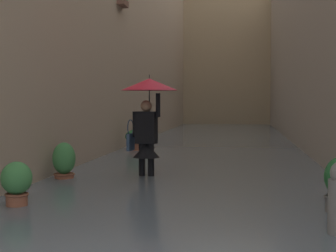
% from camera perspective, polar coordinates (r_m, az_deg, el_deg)
% --- Properties ---
extents(ground_plane, '(71.72, 71.72, 0.00)m').
position_cam_1_polar(ground_plane, '(16.81, 5.06, -2.66)').
color(ground_plane, gray).
extents(flood_water, '(6.00, 34.69, 0.19)m').
position_cam_1_polar(flood_water, '(16.81, 5.06, -2.33)').
color(flood_water, slate).
rests_on(flood_water, ground_plane).
extents(building_facade_far, '(8.80, 1.80, 9.44)m').
position_cam_1_polar(building_facade_far, '(32.13, 6.57, 8.36)').
color(building_facade_far, tan).
rests_on(building_facade_far, ground_plane).
extents(person_wading, '(1.06, 1.06, 2.08)m').
position_cam_1_polar(person_wading, '(9.56, -2.25, 2.06)').
color(person_wading, '#4C4233').
rests_on(person_wading, ground_plane).
extents(potted_plant_mid_right, '(0.41, 0.41, 0.78)m').
position_cam_1_polar(potted_plant_mid_right, '(7.20, -16.46, -6.41)').
color(potted_plant_mid_right, '#9E563D').
rests_on(potted_plant_mid_right, ground_plane).
extents(potted_plant_far_right, '(0.65, 0.65, 0.78)m').
position_cam_1_polar(potted_plant_far_right, '(14.74, -3.51, -1.62)').
color(potted_plant_far_right, '#9E563D').
rests_on(potted_plant_far_right, ground_plane).
extents(potted_plant_near_right, '(0.42, 0.42, 0.84)m').
position_cam_1_polar(potted_plant_near_right, '(9.53, -11.47, -4.18)').
color(potted_plant_near_right, '#9E563D').
rests_on(potted_plant_near_right, ground_plane).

